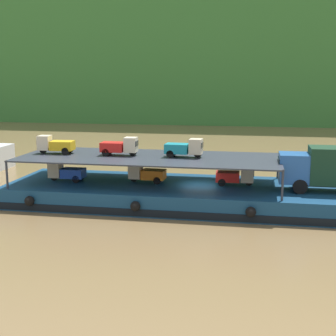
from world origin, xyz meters
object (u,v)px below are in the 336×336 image
cargo_barge (199,195)px  mini_truck_lower_mid (235,176)px  mini_truck_lower_stern (66,172)px  mini_truck_upper_stern (55,145)px  mini_truck_lower_aft (146,173)px  mini_truck_upper_fore (185,148)px  covered_lorry (333,168)px  mini_truck_upper_mid (120,146)px

cargo_barge → mini_truck_lower_mid: size_ratio=10.22×
mini_truck_lower_stern → mini_truck_upper_stern: size_ratio=0.99×
cargo_barge → mini_truck_upper_stern: (-11.20, 0.17, 3.44)m
mini_truck_lower_aft → mini_truck_upper_fore: mini_truck_upper_fore is taller
mini_truck_upper_fore → covered_lorry: bearing=-3.4°
covered_lorry → mini_truck_lower_stern: bearing=-179.9°
covered_lorry → mini_truck_upper_fore: size_ratio=2.82×
mini_truck_upper_stern → mini_truck_upper_fore: (10.03, 0.11, 0.00)m
mini_truck_lower_aft → mini_truck_upper_stern: bearing=-179.1°
mini_truck_upper_fore → mini_truck_upper_mid: bearing=-179.2°
mini_truck_lower_stern → mini_truck_lower_mid: 12.77m
cargo_barge → mini_truck_lower_aft: (-4.06, 0.28, 1.44)m
cargo_barge → mini_truck_lower_stern: size_ratio=10.30×
cargo_barge → mini_truck_upper_fore: (-1.17, 0.28, 3.44)m
mini_truck_lower_mid → mini_truck_upper_mid: mini_truck_upper_mid is taller
cargo_barge → mini_truck_lower_mid: bearing=11.6°
covered_lorry → mini_truck_upper_stern: mini_truck_upper_stern is taller
covered_lorry → mini_truck_lower_stern: (-19.37, -0.05, -1.00)m
covered_lorry → mini_truck_lower_stern: 19.40m
mini_truck_lower_stern → mini_truck_lower_mid: size_ratio=0.99×
mini_truck_upper_fore → mini_truck_lower_stern: bearing=-175.8°
covered_lorry → mini_truck_lower_mid: size_ratio=2.83×
mini_truck_lower_aft → mini_truck_upper_fore: 3.51m
cargo_barge → mini_truck_lower_aft: size_ratio=10.18×
mini_truck_upper_stern → mini_truck_upper_fore: size_ratio=1.00×
mini_truck_lower_stern → mini_truck_upper_mid: (4.10, 0.60, 2.00)m
mini_truck_lower_aft → mini_truck_lower_mid: size_ratio=1.00×
mini_truck_lower_mid → mini_truck_upper_mid: bearing=-177.9°
mini_truck_lower_aft → mini_truck_upper_stern: mini_truck_upper_stern is taller
covered_lorry → mini_truck_upper_stern: size_ratio=2.82×
mini_truck_lower_mid → mini_truck_upper_fore: mini_truck_upper_fore is taller
mini_truck_upper_mid → mini_truck_lower_aft: bearing=1.9°
cargo_barge → covered_lorry: size_ratio=3.61×
cargo_barge → mini_truck_upper_fore: bearing=166.5°
mini_truck_upper_stern → mini_truck_upper_mid: (5.14, 0.04, 0.00)m
mini_truck_upper_stern → mini_truck_upper_mid: bearing=0.5°
mini_truck_upper_stern → covered_lorry: bearing=-1.4°
covered_lorry → mini_truck_upper_mid: mini_truck_upper_mid is taller
mini_truck_lower_mid → mini_truck_upper_mid: size_ratio=1.01×
cargo_barge → mini_truck_upper_fore: mini_truck_upper_fore is taller
covered_lorry → mini_truck_lower_aft: (-13.27, 0.62, -1.00)m
mini_truck_lower_aft → mini_truck_upper_mid: size_ratio=1.01×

